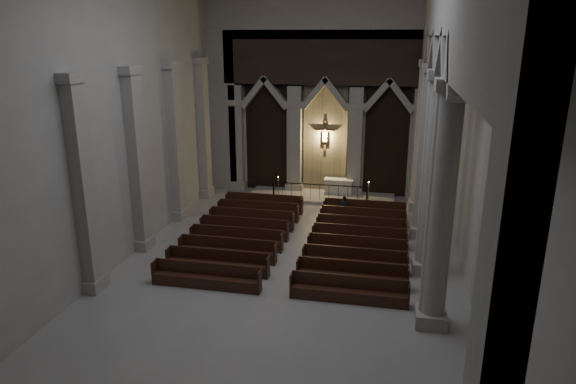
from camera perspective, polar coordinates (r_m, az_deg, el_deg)
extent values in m
plane|color=#9C9994|center=(20.73, -0.44, -9.35)|extent=(24.00, 24.00, 0.00)
cube|color=#ABA8A0|center=(30.58, 4.31, 10.95)|extent=(14.00, 0.10, 12.00)
cube|color=#ABA8A0|center=(7.96, -19.02, -7.75)|extent=(14.00, 0.10, 12.00)
cube|color=#ABA8A0|center=(21.41, -19.29, 7.46)|extent=(0.10, 24.00, 12.00)
cube|color=#ABA8A0|center=(18.70, 21.11, 6.01)|extent=(0.10, 24.00, 12.00)
cube|color=#A8A59D|center=(31.65, -5.72, 6.00)|extent=(0.80, 0.50, 6.40)
cube|color=#A8A59D|center=(32.34, -5.56, 0.86)|extent=(1.05, 0.70, 0.50)
cube|color=#A8A59D|center=(31.32, -5.83, 9.86)|extent=(1.00, 0.65, 0.35)
cube|color=#A8A59D|center=(30.79, 0.73, 5.77)|extent=(0.80, 0.50, 6.40)
cube|color=#A8A59D|center=(31.50, 0.71, 0.50)|extent=(1.05, 0.70, 0.50)
cube|color=#A8A59D|center=(30.44, 0.75, 9.74)|extent=(1.00, 0.65, 0.35)
cube|color=#A8A59D|center=(30.33, 7.45, 5.46)|extent=(0.80, 0.50, 6.40)
cube|color=#A8A59D|center=(31.05, 7.25, 0.12)|extent=(1.05, 0.70, 0.50)
cube|color=#A8A59D|center=(29.98, 7.61, 9.48)|extent=(1.00, 0.65, 0.35)
cube|color=#A8A59D|center=(30.30, 14.28, 5.06)|extent=(0.80, 0.50, 6.40)
cube|color=#A8A59D|center=(31.02, 13.89, -0.28)|extent=(1.05, 0.70, 0.50)
cube|color=#A8A59D|center=(29.95, 14.58, 9.08)|extent=(1.00, 0.65, 0.35)
cube|color=black|center=(31.45, -2.39, 6.55)|extent=(2.60, 0.15, 7.00)
cube|color=#93815F|center=(30.79, 4.17, 6.30)|extent=(2.60, 0.15, 7.00)
cube|color=black|center=(30.55, 10.91, 5.95)|extent=(2.60, 0.15, 7.00)
cube|color=black|center=(29.94, 4.27, 14.67)|extent=(12.00, 0.50, 3.00)
cube|color=#A8A59D|center=(31.68, -7.18, 8.35)|extent=(1.60, 0.50, 9.00)
cube|color=#A8A59D|center=(30.12, 15.99, 7.38)|extent=(1.60, 0.50, 9.00)
cube|color=#A8A59D|center=(29.94, 4.38, 19.45)|extent=(14.00, 0.50, 3.00)
plane|color=#FFC272|center=(30.76, 4.16, 6.29)|extent=(1.50, 0.00, 1.50)
cube|color=brown|center=(30.68, 4.14, 6.26)|extent=(0.13, 0.08, 1.80)
cube|color=brown|center=(30.61, 4.15, 6.90)|extent=(1.10, 0.08, 0.13)
cube|color=tan|center=(30.63, 4.12, 6.14)|extent=(0.26, 0.10, 0.60)
sphere|color=tan|center=(30.55, 4.14, 6.88)|extent=(0.17, 0.17, 0.17)
cylinder|color=tan|center=(30.59, 3.65, 6.85)|extent=(0.45, 0.08, 0.08)
cylinder|color=tan|center=(30.53, 4.62, 6.80)|extent=(0.45, 0.08, 0.08)
cube|color=#A8A59D|center=(29.12, 14.20, -1.43)|extent=(1.00, 1.00, 0.50)
cylinder|color=#A8A59D|center=(28.19, 14.75, 5.82)|extent=(0.70, 0.70, 7.50)
cube|color=#A8A59D|center=(27.74, 15.36, 13.63)|extent=(0.95, 0.95, 0.35)
cube|color=#A8A59D|center=(25.35, 14.51, -4.24)|extent=(1.00, 1.00, 0.50)
cylinder|color=#A8A59D|center=(24.28, 15.17, 4.04)|extent=(0.70, 0.70, 7.50)
cube|color=#A8A59D|center=(23.75, 15.90, 13.12)|extent=(0.95, 0.95, 0.35)
cube|color=#A8A59D|center=(21.66, 14.94, -8.02)|extent=(1.00, 1.00, 0.50)
cylinder|color=#A8A59D|center=(20.40, 15.74, 1.58)|extent=(0.70, 0.70, 7.50)
cube|color=#A8A59D|center=(19.77, 16.65, 12.40)|extent=(0.95, 0.95, 0.35)
cube|color=#A8A59D|center=(18.11, 15.56, -13.31)|extent=(1.00, 1.00, 0.50)
cylinder|color=#A8A59D|center=(16.58, 16.58, -2.02)|extent=(0.70, 0.70, 7.50)
cube|color=#A8A59D|center=(15.80, 17.77, 11.30)|extent=(0.95, 0.95, 0.35)
cube|color=#A8A59D|center=(29.96, 14.67, 7.63)|extent=(0.55, 1.20, 9.20)
cube|color=#A8A59D|center=(8.34, 21.74, -17.91)|extent=(0.55, 1.20, 9.20)
cube|color=#A8A59D|center=(30.96, -9.03, -0.01)|extent=(0.60, 1.00, 0.50)
cube|color=#A8A59D|center=(30.09, -9.36, 6.83)|extent=(0.50, 0.80, 7.50)
cube|color=#A8A59D|center=(29.66, -9.73, 14.17)|extent=(0.60, 1.00, 0.35)
cube|color=#A8A59D|center=(27.44, -11.92, -2.41)|extent=(0.60, 1.00, 0.50)
cube|color=#A8A59D|center=(26.46, -12.42, 5.27)|extent=(0.50, 0.80, 7.50)
cube|color=#A8A59D|center=(25.97, -12.97, 13.61)|extent=(0.60, 1.00, 0.35)
cube|color=#A8A59D|center=(24.08, -15.66, -5.49)|extent=(0.60, 1.00, 0.50)
cube|color=#A8A59D|center=(22.95, -16.40, 3.21)|extent=(0.50, 0.80, 7.50)
cube|color=#A8A59D|center=(22.39, -17.23, 12.81)|extent=(0.60, 1.00, 0.35)
cube|color=#A8A59D|center=(20.94, -20.61, -9.48)|extent=(0.60, 1.00, 0.50)
cube|color=#A8A59D|center=(19.63, -21.74, 0.40)|extent=(0.50, 0.80, 7.50)
cube|color=#A8A59D|center=(18.98, -23.03, 11.61)|extent=(0.60, 1.00, 0.35)
cube|color=#A8A59D|center=(30.42, 3.72, -0.48)|extent=(8.50, 2.60, 0.15)
cube|color=beige|center=(30.73, 5.64, 0.61)|extent=(1.59, 0.62, 0.84)
cube|color=white|center=(30.61, 5.67, 1.40)|extent=(1.73, 0.69, 0.04)
cube|color=black|center=(29.38, 3.53, 0.82)|extent=(5.41, 0.05, 0.05)
cube|color=black|center=(29.99, -1.60, 0.22)|extent=(0.09, 0.09, 1.08)
cube|color=black|center=(29.28, 8.76, -0.40)|extent=(0.09, 0.09, 1.08)
cylinder|color=black|center=(29.89, -0.59, 0.10)|extent=(0.02, 0.02, 1.00)
cylinder|color=black|center=(29.78, 0.42, 0.04)|extent=(0.02, 0.02, 1.00)
cylinder|color=black|center=(29.69, 1.45, -0.02)|extent=(0.02, 0.02, 1.00)
cylinder|color=black|center=(29.60, 2.48, -0.08)|extent=(0.02, 0.02, 1.00)
cylinder|color=black|center=(29.53, 3.51, -0.15)|extent=(0.02, 0.02, 1.00)
cylinder|color=black|center=(29.46, 4.56, -0.21)|extent=(0.02, 0.02, 1.00)
cylinder|color=black|center=(29.40, 5.60, -0.27)|extent=(0.02, 0.02, 1.00)
cylinder|color=black|center=(29.36, 6.65, -0.33)|extent=(0.02, 0.02, 1.00)
cylinder|color=black|center=(29.32, 7.70, -0.40)|extent=(0.02, 0.02, 1.00)
cylinder|color=#A98634|center=(29.62, -1.07, -1.04)|extent=(0.26, 0.26, 0.05)
cylinder|color=#A98634|center=(29.43, -1.08, 0.10)|extent=(0.04, 0.04, 1.23)
cylinder|color=#A98634|center=(29.26, -1.08, 1.25)|extent=(0.13, 0.13, 0.02)
cylinder|color=beige|center=(29.23, -1.08, 1.47)|extent=(0.05, 0.05, 0.21)
sphere|color=#FFBB59|center=(29.19, -1.09, 1.71)|extent=(0.05, 0.05, 0.05)
cylinder|color=#A98634|center=(28.72, 8.83, -1.83)|extent=(0.27, 0.27, 0.06)
cylinder|color=#A98634|center=(28.52, 8.89, -0.61)|extent=(0.04, 0.04, 1.28)
cylinder|color=#A98634|center=(28.34, 8.95, 0.63)|extent=(0.13, 0.13, 0.02)
cylinder|color=beige|center=(28.31, 8.96, 0.86)|extent=(0.05, 0.05, 0.22)
sphere|color=#FFBB59|center=(28.27, 8.97, 1.12)|extent=(0.05, 0.05, 0.05)
cube|color=black|center=(27.96, -2.66, -1.74)|extent=(4.20, 0.40, 0.45)
cube|color=black|center=(27.98, -2.58, -0.69)|extent=(4.20, 0.07, 0.50)
cube|color=black|center=(28.46, -6.78, -1.02)|extent=(0.06, 0.45, 0.90)
cube|color=black|center=(27.46, 1.59, -1.58)|extent=(0.06, 0.45, 0.90)
cube|color=black|center=(27.20, 8.45, -2.46)|extent=(4.20, 0.40, 0.45)
cube|color=black|center=(27.22, 8.52, -1.38)|extent=(4.20, 0.07, 0.50)
cube|color=black|center=(27.29, 4.06, -1.74)|extent=(0.06, 0.45, 0.90)
cube|color=black|center=(27.11, 12.91, -2.27)|extent=(0.06, 0.45, 0.90)
cube|color=black|center=(26.78, -3.34, -2.60)|extent=(4.20, 0.40, 0.45)
cube|color=black|center=(26.80, -3.25, -1.51)|extent=(4.20, 0.07, 0.50)
cube|color=black|center=(27.30, -7.61, -1.84)|extent=(0.06, 0.45, 0.90)
cube|color=black|center=(26.27, 1.10, -2.45)|extent=(0.06, 0.45, 0.90)
cube|color=black|center=(25.99, 8.27, -3.39)|extent=(4.20, 0.40, 0.45)
cube|color=black|center=(26.01, 8.34, -2.26)|extent=(4.20, 0.07, 0.50)
cube|color=black|center=(26.09, 3.68, -2.63)|extent=(0.06, 0.45, 0.90)
cube|color=black|center=(25.90, 12.94, -3.19)|extent=(0.06, 0.45, 0.90)
cube|color=black|center=(25.62, -4.07, -3.55)|extent=(4.20, 0.40, 0.45)
cube|color=black|center=(25.63, -3.98, -2.41)|extent=(4.20, 0.07, 0.50)
cube|color=black|center=(26.16, -8.53, -2.73)|extent=(0.06, 0.45, 0.90)
cube|color=black|center=(25.08, 0.56, -3.42)|extent=(0.06, 0.45, 0.90)
cube|color=black|center=(24.78, 8.08, -4.40)|extent=(4.20, 0.40, 0.45)
cube|color=black|center=(24.79, 8.16, -3.22)|extent=(4.20, 0.07, 0.50)
cube|color=black|center=(24.89, 3.27, -3.60)|extent=(0.06, 0.45, 0.90)
cube|color=black|center=(24.69, 12.98, -4.21)|extent=(0.06, 0.45, 0.90)
cube|color=black|center=(24.47, -4.88, -4.58)|extent=(4.20, 0.40, 0.45)
cube|color=black|center=(24.47, -4.78, -3.39)|extent=(4.20, 0.07, 0.50)
cube|color=black|center=(25.03, -9.52, -3.70)|extent=(0.06, 0.45, 0.90)
cube|color=black|center=(23.90, -0.04, -4.47)|extent=(0.06, 0.45, 0.90)
cube|color=black|center=(23.59, 7.87, -5.53)|extent=(4.20, 0.40, 0.45)
cube|color=black|center=(23.59, 7.95, -4.29)|extent=(4.20, 0.07, 0.50)
cube|color=black|center=(23.71, 2.81, -4.68)|extent=(0.06, 0.45, 0.90)
cube|color=black|center=(23.50, 13.03, -5.33)|extent=(0.06, 0.45, 0.90)
cube|color=black|center=(23.33, -5.77, -5.72)|extent=(4.20, 0.40, 0.45)
cube|color=black|center=(23.32, -5.66, -4.46)|extent=(4.20, 0.07, 0.50)
cube|color=black|center=(23.92, -10.61, -4.76)|extent=(0.06, 0.45, 0.90)
cube|color=black|center=(22.74, -0.69, -5.63)|extent=(0.06, 0.45, 0.90)
cube|color=black|center=(22.41, 7.64, -6.77)|extent=(4.20, 0.40, 0.45)
cube|color=black|center=(22.40, 7.72, -5.46)|extent=(4.20, 0.07, 0.50)
cube|color=black|center=(22.53, 2.30, -5.86)|extent=(0.06, 0.45, 0.90)
cube|color=black|center=(22.31, 13.08, -6.56)|extent=(0.06, 0.45, 0.90)
cube|color=black|center=(22.21, -6.75, -6.96)|extent=(4.20, 0.40, 0.45)
cube|color=black|center=(22.18, -6.64, -5.65)|extent=(4.20, 0.07, 0.50)
cube|color=black|center=(22.83, -11.82, -5.92)|extent=(0.06, 0.45, 0.90)
cube|color=black|center=(21.58, -1.42, -6.92)|extent=(0.06, 0.45, 0.90)
cube|color=black|center=(21.24, 7.37, -8.15)|extent=(4.20, 0.40, 0.45)
cube|color=black|center=(21.22, 7.46, -6.77)|extent=(4.20, 0.07, 0.50)
cube|color=black|center=(21.37, 1.73, -7.18)|extent=(0.06, 0.45, 0.90)
cube|color=black|center=(21.13, 13.14, -7.94)|extent=(0.06, 0.45, 0.90)
cube|color=black|center=(21.10, -7.84, -8.34)|extent=(4.20, 0.40, 0.45)
cube|color=black|center=(21.07, -7.73, -6.96)|extent=(4.20, 0.07, 0.50)
cube|color=black|center=(21.76, -13.14, -7.19)|extent=(0.06, 0.45, 0.90)
cube|color=black|center=(20.45, -2.24, -8.35)|extent=(0.06, 0.45, 0.90)
cube|color=black|center=(20.08, 7.08, -9.69)|extent=(4.20, 0.40, 0.45)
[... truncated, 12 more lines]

